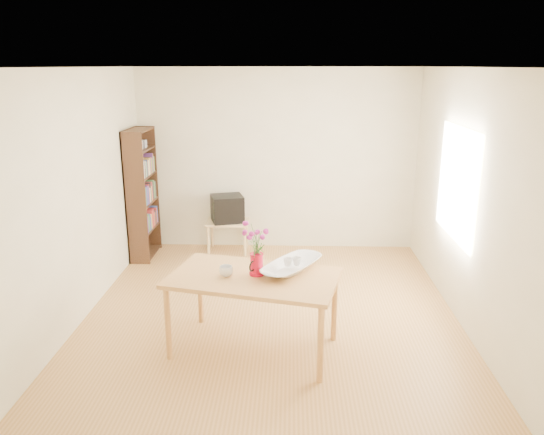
{
  "coord_description": "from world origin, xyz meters",
  "views": [
    {
      "loc": [
        0.2,
        -5.31,
        2.62
      ],
      "look_at": [
        0.0,
        0.3,
        1.0
      ],
      "focal_mm": 35.0,
      "sensor_mm": 36.0,
      "label": 1
    }
  ],
  "objects_px": {
    "table": "(254,283)",
    "television": "(227,208)",
    "mug": "(226,271)",
    "bowl": "(292,246)",
    "pitcher": "(257,265)"
  },
  "relations": [
    {
      "from": "table",
      "to": "television",
      "type": "xyz_separation_m",
      "value": [
        -0.57,
        2.76,
        -0.02
      ]
    },
    {
      "from": "table",
      "to": "mug",
      "type": "xyz_separation_m",
      "value": [
        -0.25,
        -0.02,
        0.12
      ]
    },
    {
      "from": "bowl",
      "to": "table",
      "type": "bearing_deg",
      "value": -156.31
    },
    {
      "from": "pitcher",
      "to": "television",
      "type": "height_order",
      "value": "pitcher"
    },
    {
      "from": "television",
      "to": "mug",
      "type": "bearing_deg",
      "value": -100.05
    },
    {
      "from": "mug",
      "to": "bowl",
      "type": "xyz_separation_m",
      "value": [
        0.6,
        0.17,
        0.19
      ]
    },
    {
      "from": "table",
      "to": "television",
      "type": "relative_size",
      "value": 3.21
    },
    {
      "from": "table",
      "to": "bowl",
      "type": "distance_m",
      "value": 0.5
    },
    {
      "from": "mug",
      "to": "television",
      "type": "relative_size",
      "value": 0.24
    },
    {
      "from": "table",
      "to": "bowl",
      "type": "relative_size",
      "value": 3.34
    },
    {
      "from": "mug",
      "to": "television",
      "type": "xyz_separation_m",
      "value": [
        -0.32,
        2.78,
        -0.15
      ]
    },
    {
      "from": "mug",
      "to": "pitcher",
      "type": "bearing_deg",
      "value": 172.27
    },
    {
      "from": "television",
      "to": "bowl",
      "type": "bearing_deg",
      "value": -87.09
    },
    {
      "from": "bowl",
      "to": "mug",
      "type": "bearing_deg",
      "value": -164.17
    },
    {
      "from": "pitcher",
      "to": "mug",
      "type": "height_order",
      "value": "pitcher"
    }
  ]
}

